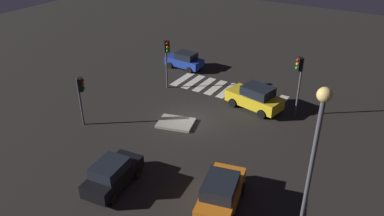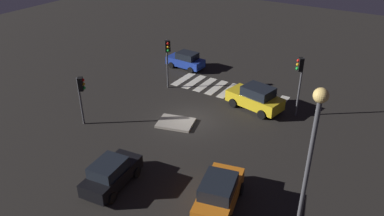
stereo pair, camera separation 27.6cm
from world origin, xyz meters
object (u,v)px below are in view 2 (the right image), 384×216
object	(u,v)px
car_orange	(219,193)
street_lamp	(310,156)
traffic_light_north	(81,89)
car_yellow	(255,98)
traffic_island	(176,123)
car_black	(111,174)
traffic_light_south	(300,73)
traffic_light_east	(167,53)
car_blue	(186,60)

from	to	relation	value
car_orange	street_lamp	size ratio (longest dim) A/B	0.52
traffic_light_north	street_lamp	bearing A→B (deg)	-48.74
car_yellow	traffic_island	bearing A→B (deg)	64.85
car_orange	traffic_light_north	world-z (taller)	traffic_light_north
car_black	traffic_light_south	distance (m)	14.92
car_orange	traffic_light_south	size ratio (longest dim) A/B	0.97
traffic_island	traffic_light_south	size ratio (longest dim) A/B	0.64
traffic_island	traffic_light_north	xyz separation A→B (m)	(5.57, 3.43, 2.68)
traffic_island	traffic_light_east	bearing A→B (deg)	-49.92
car_blue	traffic_light_east	bearing A→B (deg)	107.00
traffic_light_south	car_yellow	bearing A→B (deg)	-26.22
traffic_island	traffic_light_east	xyz separation A→B (m)	(3.98, -4.73, 3.18)
car_orange	traffic_light_north	xyz separation A→B (m)	(12.29, -2.41, 1.87)
traffic_island	traffic_light_south	distance (m)	9.62
traffic_light_south	car_black	bearing A→B (deg)	28.55
car_yellow	car_black	world-z (taller)	car_yellow
traffic_light_east	traffic_light_north	bearing A→B (deg)	-63.48
car_orange	traffic_light_east	distance (m)	15.22
car_black	traffic_light_east	xyz separation A→B (m)	(4.79, -12.29, 2.43)
car_black	traffic_light_north	xyz separation A→B (m)	(6.37, -4.13, 1.94)
car_yellow	car_black	size ratio (longest dim) A/B	1.14
traffic_light_east	traffic_light_south	distance (m)	10.90
car_yellow	traffic_light_south	bearing A→B (deg)	-157.65
traffic_light_east	traffic_light_north	size ratio (longest dim) A/B	1.18
car_blue	traffic_light_south	xyz separation A→B (m)	(-12.07, 3.59, 2.71)
car_blue	traffic_light_north	distance (m)	12.98
car_yellow	traffic_light_east	bearing A→B (deg)	15.24
car_orange	car_yellow	bearing A→B (deg)	1.11
traffic_light_north	car_blue	bearing A→B (deg)	52.18
traffic_light_south	traffic_light_east	bearing A→B (deg)	-31.37
car_blue	traffic_light_east	world-z (taller)	traffic_light_east
traffic_light_south	car_blue	bearing A→B (deg)	-53.61
car_black	street_lamp	xyz separation A→B (m)	(-10.36, -0.40, 4.92)
car_orange	street_lamp	distance (m)	6.71
car_yellow	traffic_light_south	size ratio (longest dim) A/B	1.00
car_black	traffic_light_east	distance (m)	13.41
street_lamp	car_orange	bearing A→B (deg)	-16.59
car_black	traffic_light_south	xyz separation A→B (m)	(-6.06, -13.37, 2.67)
street_lamp	car_blue	bearing A→B (deg)	-45.34
car_yellow	car_orange	bearing A→B (deg)	115.75
traffic_island	car_orange	world-z (taller)	car_orange
car_yellow	traffic_light_north	xyz separation A→B (m)	(9.47, 8.67, 1.83)
car_orange	traffic_light_east	xyz separation A→B (m)	(10.70, -10.57, 2.36)
car_yellow	car_black	xyz separation A→B (m)	(3.10, 12.80, -0.11)
car_black	car_blue	xyz separation A→B (m)	(6.01, -16.96, -0.04)
traffic_island	car_blue	size ratio (longest dim) A/B	0.79
car_yellow	traffic_light_north	size ratio (longest dim) A/B	1.27
traffic_light_east	street_lamp	bearing A→B (deg)	-0.61
traffic_island	car_blue	distance (m)	10.77
car_blue	traffic_light_north	bearing A→B (deg)	90.70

